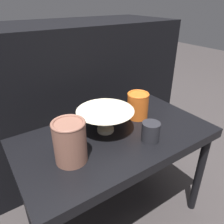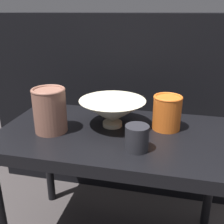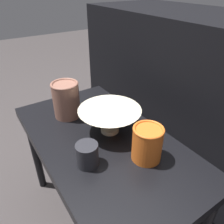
{
  "view_description": "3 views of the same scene",
  "coord_description": "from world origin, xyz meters",
  "px_view_note": "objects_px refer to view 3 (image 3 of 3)",
  "views": [
    {
      "loc": [
        -0.43,
        -0.6,
        0.98
      ],
      "look_at": [
        0.0,
        0.03,
        0.57
      ],
      "focal_mm": 35.0,
      "sensor_mm": 36.0,
      "label": 1
    },
    {
      "loc": [
        0.17,
        -0.78,
        0.87
      ],
      "look_at": [
        -0.03,
        0.07,
        0.53
      ],
      "focal_mm": 42.0,
      "sensor_mm": 36.0,
      "label": 2
    },
    {
      "loc": [
        0.54,
        -0.32,
        0.99
      ],
      "look_at": [
        -0.05,
        0.07,
        0.55
      ],
      "focal_mm": 35.0,
      "sensor_mm": 36.0,
      "label": 3
    }
  ],
  "objects_px": {
    "bowl": "(110,119)",
    "vase_colorful_right": "(147,143)",
    "cup": "(87,155)",
    "vase_textured_left": "(66,99)"
  },
  "relations": [
    {
      "from": "vase_textured_left",
      "to": "cup",
      "type": "xyz_separation_m",
      "value": [
        0.3,
        -0.06,
        -0.04
      ]
    },
    {
      "from": "bowl",
      "to": "vase_colorful_right",
      "type": "xyz_separation_m",
      "value": [
        0.18,
        0.02,
        0.01
      ]
    },
    {
      "from": "vase_colorful_right",
      "to": "cup",
      "type": "relative_size",
      "value": 1.54
    },
    {
      "from": "vase_colorful_right",
      "to": "cup",
      "type": "bearing_deg",
      "value": -114.7
    },
    {
      "from": "vase_colorful_right",
      "to": "bowl",
      "type": "bearing_deg",
      "value": -174.11
    },
    {
      "from": "vase_textured_left",
      "to": "vase_colorful_right",
      "type": "relative_size",
      "value": 1.27
    },
    {
      "from": "vase_colorful_right",
      "to": "cup",
      "type": "xyz_separation_m",
      "value": [
        -0.08,
        -0.17,
        -0.02
      ]
    },
    {
      "from": "bowl",
      "to": "cup",
      "type": "xyz_separation_m",
      "value": [
        0.11,
        -0.15,
        -0.02
      ]
    },
    {
      "from": "cup",
      "to": "bowl",
      "type": "bearing_deg",
      "value": 125.22
    },
    {
      "from": "bowl",
      "to": "cup",
      "type": "distance_m",
      "value": 0.19
    }
  ]
}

